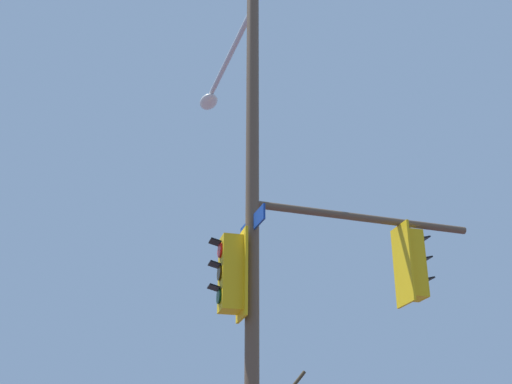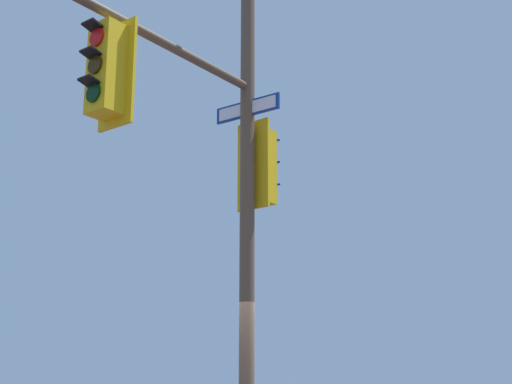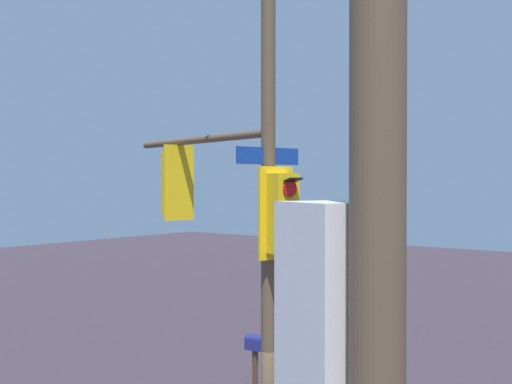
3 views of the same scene
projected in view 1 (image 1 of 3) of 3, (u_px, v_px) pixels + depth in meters
main_signal_pole_assembly at (282, 236)px, 10.29m from camera, size 4.34×4.26×9.64m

